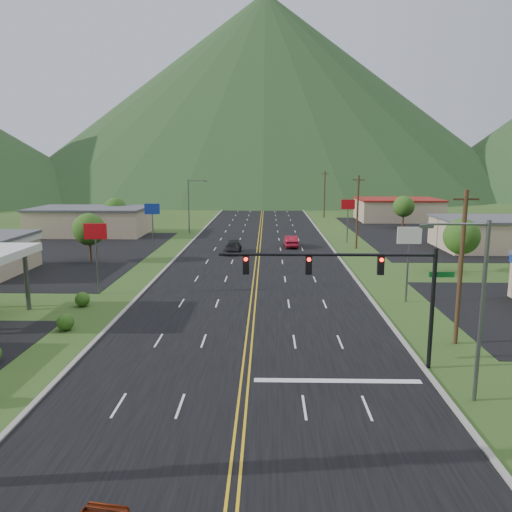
{
  "coord_description": "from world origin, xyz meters",
  "views": [
    {
      "loc": [
        1.18,
        -13.28,
        11.58
      ],
      "look_at": [
        0.31,
        24.8,
        4.5
      ],
      "focal_mm": 35.0,
      "sensor_mm": 36.0,
      "label": 1
    }
  ],
  "objects_px": {
    "traffic_signal": "(362,277)",
    "streetlight_east": "(476,299)",
    "streetlight_west": "(190,202)",
    "car_red_far": "(291,241)",
    "car_dark_mid": "(233,248)"
  },
  "relations": [
    {
      "from": "traffic_signal",
      "to": "streetlight_west",
      "type": "relative_size",
      "value": 1.46
    },
    {
      "from": "streetlight_west",
      "to": "car_dark_mid",
      "type": "distance_m",
      "value": 21.42
    },
    {
      "from": "traffic_signal",
      "to": "car_dark_mid",
      "type": "xyz_separation_m",
      "value": [
        -9.78,
        36.81,
        -4.62
      ]
    },
    {
      "from": "traffic_signal",
      "to": "streetlight_east",
      "type": "relative_size",
      "value": 1.46
    },
    {
      "from": "streetlight_east",
      "to": "streetlight_west",
      "type": "bearing_deg",
      "value": 110.86
    },
    {
      "from": "car_dark_mid",
      "to": "streetlight_east",
      "type": "bearing_deg",
      "value": -67.94
    },
    {
      "from": "streetlight_west",
      "to": "car_dark_mid",
      "type": "xyz_separation_m",
      "value": [
        8.38,
        -19.2,
        -4.47
      ]
    },
    {
      "from": "traffic_signal",
      "to": "car_dark_mid",
      "type": "relative_size",
      "value": 2.67
    },
    {
      "from": "traffic_signal",
      "to": "streetlight_west",
      "type": "height_order",
      "value": "streetlight_west"
    },
    {
      "from": "streetlight_west",
      "to": "car_red_far",
      "type": "relative_size",
      "value": 1.85
    },
    {
      "from": "streetlight_west",
      "to": "car_red_far",
      "type": "bearing_deg",
      "value": -40.8
    },
    {
      "from": "streetlight_west",
      "to": "streetlight_east",
      "type": "bearing_deg",
      "value": -69.14
    },
    {
      "from": "car_dark_mid",
      "to": "traffic_signal",
      "type": "bearing_deg",
      "value": -72.59
    },
    {
      "from": "traffic_signal",
      "to": "streetlight_east",
      "type": "height_order",
      "value": "streetlight_east"
    },
    {
      "from": "streetlight_east",
      "to": "streetlight_west",
      "type": "distance_m",
      "value": 64.21
    }
  ]
}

